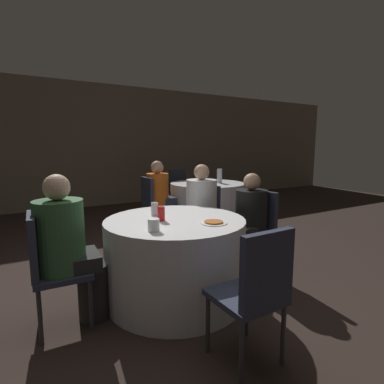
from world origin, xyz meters
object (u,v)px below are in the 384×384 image
Objects in this scene: person_white_shirt at (200,213)px; soda_can_silver at (155,209)px; soda_can_red at (161,214)px; chair_far_north at (179,187)px; person_green_jacket at (70,249)px; table_far at (207,203)px; person_orange_shirt at (161,195)px; table_near at (175,259)px; chair_near_west at (48,261)px; person_black_shirt at (246,224)px; chair_far_west at (152,200)px; pizza_plate_near at (214,222)px; bottle_far at (220,176)px; chair_near_northeast at (203,216)px; chair_near_east at (257,224)px; chair_near_south at (256,286)px.

soda_can_silver is at bearing 74.25° from person_white_shirt.
chair_far_north is at bearing 60.09° from soda_can_red.
chair_far_north is 0.76× the size of person_green_jacket.
person_orange_shirt is (-0.92, -0.03, 0.22)m from table_far.
soda_can_silver is (-0.10, 0.22, 0.43)m from table_near.
soda_can_silver is at bearing 58.26° from chair_far_north.
person_white_shirt is (-1.08, -1.51, 0.23)m from table_far.
chair_far_north is (2.74, 3.16, 0.00)m from chair_near_west.
table_far is 1.20× the size of person_black_shirt.
table_near is at bearing -19.05° from chair_far_west.
chair_far_north is (-0.01, 1.07, 0.17)m from table_far.
person_black_shirt reaches higher than chair_far_west.
chair_near_west is 3.94× the size of pizza_plate_near.
person_white_shirt is 1.49m from person_orange_shirt.
bottle_far is (2.93, 1.98, 0.33)m from chair_near_west.
chair_near_west is 0.76× the size of person_green_jacket.
chair_near_northeast is at bearing 6.30° from person_black_shirt.
chair_near_west is 1.31m from pizza_plate_near.
person_black_shirt is at bearing 28.78° from pizza_plate_near.
bottle_far is (0.86, 1.94, 0.33)m from chair_near_east.
table_far is at bearing -78.47° from chair_near_northeast.
soda_can_red is (-1.85, -2.12, 0.43)m from table_far.
person_black_shirt is at bearing 93.02° from person_green_jacket.
bottle_far is (1.87, 3.05, 0.33)m from chair_near_south.
bottle_far reaches higher than soda_can_silver.
chair_far_west is at bearing 45.75° from chair_far_north.
person_green_jacket reaches higher than person_black_shirt.
chair_near_northeast is 0.77× the size of person_white_shirt.
chair_near_south is 0.82× the size of person_black_shirt.
soda_can_silver is (0.77, 0.19, 0.20)m from person_green_jacket.
table_near is at bearing 90.00° from chair_near_east.
bottle_far reaches higher than chair_far_west.
chair_far_north is 2.80m from person_white_shirt.
pizza_plate_near is (-1.50, -2.42, 0.38)m from table_far.
bottle_far is (1.15, 1.30, 0.33)m from chair_near_northeast.
chair_near_northeast is 0.67m from person_black_shirt.
person_green_jacket reaches higher than table_near.
person_green_jacket is (-2.59, -2.09, 0.23)m from table_far.
table_near is 1.05m from chair_near_south.
chair_far_west is at bearing 68.30° from soda_can_silver.
table_far is at bearing 60.49° from chair_near_south.
chair_near_east is 1.00× the size of chair_near_south.
bottle_far is at bearing 125.90° from chair_near_west.
chair_near_west is at bearing 86.96° from chair_near_east.
person_orange_shirt is (0.80, 2.09, 0.22)m from table_near.
chair_near_south is at bearing -88.62° from table_near.
chair_near_south is 3.94× the size of pizza_plate_near.
chair_far_north is at bearing 142.63° from person_green_jacket.
person_black_shirt is at bearing 159.31° from person_white_shirt.
pizza_plate_near is (-0.43, -2.38, 0.21)m from chair_far_west.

